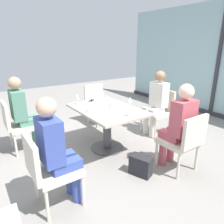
{
  "coord_description": "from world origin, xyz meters",
  "views": [
    {
      "loc": [
        2.73,
        -1.78,
        1.75
      ],
      "look_at": [
        0.0,
        0.1,
        0.65
      ],
      "focal_mm": 33.28,
      "sensor_mm": 36.0,
      "label": 1
    }
  ],
  "objects_px": {
    "chair_near_window": "(160,109)",
    "handbag_1": "(141,166)",
    "chair_far_right": "(184,139)",
    "chair_far_left": "(97,102)",
    "wine_glass_4": "(130,100)",
    "wine_glass_3": "(77,97)",
    "dining_table_main": "(107,119)",
    "chair_front_left": "(17,123)",
    "cell_phone_on_table": "(91,101)",
    "wine_glass_5": "(130,108)",
    "person_far_right": "(179,123)",
    "wine_glass_1": "(102,93)",
    "wine_glass_2": "(90,104)",
    "chair_front_right": "(48,168)",
    "wine_glass_0": "(106,98)",
    "coffee_cup": "(112,104)",
    "person_front_right": "(56,148)",
    "person_near_window": "(156,100)",
    "person_front_left": "(23,110)"
  },
  "relations": [
    {
      "from": "dining_table_main",
      "to": "handbag_1",
      "type": "height_order",
      "value": "dining_table_main"
    },
    {
      "from": "dining_table_main",
      "to": "wine_glass_1",
      "type": "height_order",
      "value": "wine_glass_1"
    },
    {
      "from": "chair_near_window",
      "to": "handbag_1",
      "type": "distance_m",
      "value": 1.62
    },
    {
      "from": "chair_far_right",
      "to": "cell_phone_on_table",
      "type": "height_order",
      "value": "chair_far_right"
    },
    {
      "from": "dining_table_main",
      "to": "chair_front_right",
      "type": "relative_size",
      "value": 1.48
    },
    {
      "from": "person_front_right",
      "to": "person_near_window",
      "type": "xyz_separation_m",
      "value": [
        -0.78,
        2.31,
        0.0
      ]
    },
    {
      "from": "person_far_right",
      "to": "handbag_1",
      "type": "height_order",
      "value": "person_far_right"
    },
    {
      "from": "chair_front_right",
      "to": "person_near_window",
      "type": "bearing_deg",
      "value": 107.95
    },
    {
      "from": "wine_glass_4",
      "to": "dining_table_main",
      "type": "bearing_deg",
      "value": -115.5
    },
    {
      "from": "wine_glass_0",
      "to": "coffee_cup",
      "type": "relative_size",
      "value": 2.06
    },
    {
      "from": "chair_front_left",
      "to": "handbag_1",
      "type": "distance_m",
      "value": 2.12
    },
    {
      "from": "person_near_window",
      "to": "person_front_left",
      "type": "bearing_deg",
      "value": -108.74
    },
    {
      "from": "chair_front_left",
      "to": "handbag_1",
      "type": "xyz_separation_m",
      "value": [
        1.69,
        1.23,
        -0.36
      ]
    },
    {
      "from": "chair_far_right",
      "to": "chair_far_left",
      "type": "distance_m",
      "value": 2.33
    },
    {
      "from": "person_front_left",
      "to": "wine_glass_2",
      "type": "distance_m",
      "value": 1.16
    },
    {
      "from": "wine_glass_4",
      "to": "wine_glass_5",
      "type": "height_order",
      "value": "same"
    },
    {
      "from": "chair_far_right",
      "to": "chair_near_window",
      "type": "height_order",
      "value": "same"
    },
    {
      "from": "chair_far_left",
      "to": "person_front_left",
      "type": "distance_m",
      "value": 1.71
    },
    {
      "from": "person_far_right",
      "to": "wine_glass_4",
      "type": "bearing_deg",
      "value": -170.31
    },
    {
      "from": "chair_front_right",
      "to": "chair_near_window",
      "type": "xyz_separation_m",
      "value": [
        -0.78,
        2.53,
        0.0
      ]
    },
    {
      "from": "wine_glass_3",
      "to": "handbag_1",
      "type": "relative_size",
      "value": 0.62
    },
    {
      "from": "wine_glass_2",
      "to": "handbag_1",
      "type": "xyz_separation_m",
      "value": [
        0.92,
        0.27,
        -0.72
      ]
    },
    {
      "from": "coffee_cup",
      "to": "wine_glass_0",
      "type": "bearing_deg",
      "value": -146.47
    },
    {
      "from": "cell_phone_on_table",
      "to": "wine_glass_5",
      "type": "bearing_deg",
      "value": -33.31
    },
    {
      "from": "wine_glass_4",
      "to": "wine_glass_3",
      "type": "bearing_deg",
      "value": -136.92
    },
    {
      "from": "person_front_left",
      "to": "chair_far_left",
      "type": "bearing_deg",
      "value": 103.07
    },
    {
      "from": "person_front_left",
      "to": "wine_glass_5",
      "type": "xyz_separation_m",
      "value": [
        1.29,
        1.22,
        0.16
      ]
    },
    {
      "from": "wine_glass_2",
      "to": "wine_glass_5",
      "type": "xyz_separation_m",
      "value": [
        0.52,
        0.38,
        0.0
      ]
    },
    {
      "from": "chair_front_right",
      "to": "person_front_right",
      "type": "xyz_separation_m",
      "value": [
        -0.0,
        0.11,
        0.2
      ]
    },
    {
      "from": "chair_far_left",
      "to": "person_far_right",
      "type": "bearing_deg",
      "value": -0.0
    },
    {
      "from": "dining_table_main",
      "to": "chair_near_window",
      "type": "relative_size",
      "value": 1.48
    },
    {
      "from": "coffee_cup",
      "to": "chair_far_left",
      "type": "bearing_deg",
      "value": 162.17
    },
    {
      "from": "wine_glass_1",
      "to": "wine_glass_3",
      "type": "relative_size",
      "value": 1.0
    },
    {
      "from": "wine_glass_0",
      "to": "coffee_cup",
      "type": "xyz_separation_m",
      "value": [
        0.1,
        0.07,
        -0.09
      ]
    },
    {
      "from": "chair_near_window",
      "to": "chair_far_left",
      "type": "height_order",
      "value": "same"
    },
    {
      "from": "wine_glass_0",
      "to": "handbag_1",
      "type": "xyz_separation_m",
      "value": [
        1.06,
        -0.11,
        -0.72
      ]
    },
    {
      "from": "person_far_right",
      "to": "wine_glass_0",
      "type": "bearing_deg",
      "value": -160.49
    },
    {
      "from": "person_near_window",
      "to": "coffee_cup",
      "type": "bearing_deg",
      "value": -92.71
    },
    {
      "from": "chair_far_left",
      "to": "cell_phone_on_table",
      "type": "relative_size",
      "value": 6.04
    },
    {
      "from": "wine_glass_1",
      "to": "wine_glass_4",
      "type": "bearing_deg",
      "value": 10.79
    },
    {
      "from": "person_front_left",
      "to": "wine_glass_2",
      "type": "height_order",
      "value": "person_front_left"
    },
    {
      "from": "wine_glass_1",
      "to": "person_near_window",
      "type": "bearing_deg",
      "value": 61.84
    },
    {
      "from": "wine_glass_1",
      "to": "wine_glass_2",
      "type": "xyz_separation_m",
      "value": [
        0.49,
        -0.53,
        0.0
      ]
    },
    {
      "from": "chair_front_right",
      "to": "chair_front_left",
      "type": "relative_size",
      "value": 1.0
    },
    {
      "from": "person_far_right",
      "to": "person_near_window",
      "type": "distance_m",
      "value": 1.24
    },
    {
      "from": "wine_glass_4",
      "to": "cell_phone_on_table",
      "type": "bearing_deg",
      "value": -156.37
    },
    {
      "from": "wine_glass_1",
      "to": "chair_far_right",
      "type": "bearing_deg",
      "value": 9.51
    },
    {
      "from": "wine_glass_5",
      "to": "chair_near_window",
      "type": "bearing_deg",
      "value": 113.19
    },
    {
      "from": "chair_front_right",
      "to": "chair_front_left",
      "type": "xyz_separation_m",
      "value": [
        -1.57,
        0.0,
        0.0
      ]
    },
    {
      "from": "wine_glass_3",
      "to": "wine_glass_4",
      "type": "xyz_separation_m",
      "value": [
        0.68,
        0.63,
        0.0
      ]
    }
  ]
}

